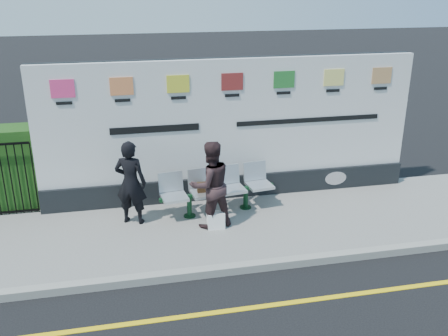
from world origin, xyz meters
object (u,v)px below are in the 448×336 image
(woman_left, at_px, (131,183))
(woman_right, at_px, (211,185))
(billboard, at_px, (231,139))
(bench, at_px, (218,201))

(woman_left, bearing_deg, woman_right, -176.16)
(woman_left, relative_size, woman_right, 0.98)
(billboard, distance_m, woman_left, 2.37)
(bench, height_order, woman_right, woman_right)
(woman_left, bearing_deg, bench, -155.56)
(bench, distance_m, woman_right, 0.87)
(billboard, bearing_deg, bench, -119.78)
(bench, relative_size, woman_left, 1.38)
(billboard, bearing_deg, woman_left, -158.45)
(billboard, xyz_separation_m, woman_right, (-0.69, -1.32, -0.44))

